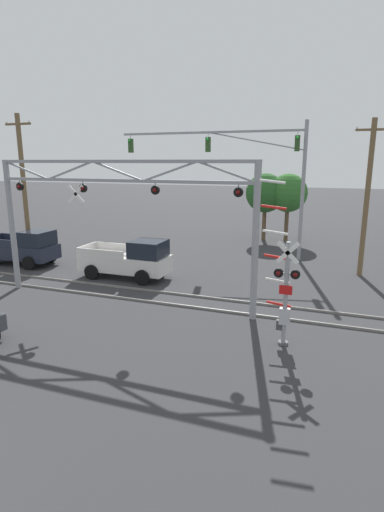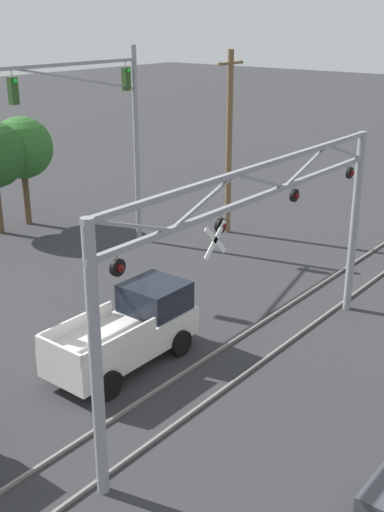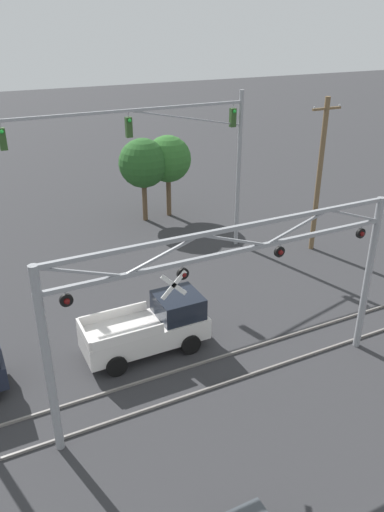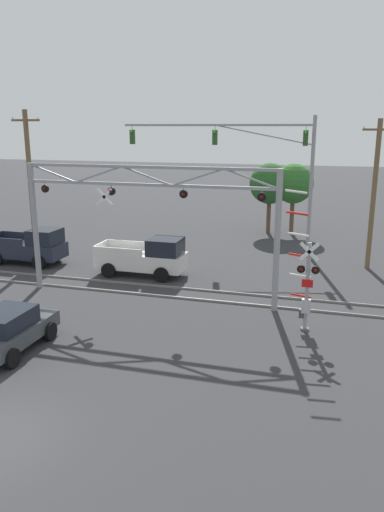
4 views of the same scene
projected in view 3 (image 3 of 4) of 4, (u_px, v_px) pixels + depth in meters
The scene contains 8 objects.
rail_track_near at pixel (224, 383), 18.25m from camera, with size 80.00×0.08×0.10m, color gray.
rail_track_far at pixel (206, 362), 19.41m from camera, with size 80.00×0.08×0.10m, color gray.
crossing_gantry at pixel (232, 287), 16.21m from camera, with size 12.40×0.29×6.37m.
traffic_signal_span at pixel (189, 147), 25.76m from camera, with size 12.71×0.39×8.77m.
pickup_truck_lead at pixel (152, 327), 19.83m from camera, with size 4.96×2.16×2.18m.
utility_pole_right at pixel (319, 175), 27.17m from camera, with size 1.80×0.28×8.52m.
background_tree_beyond_span at pixel (168, 159), 32.33m from camera, with size 3.02×3.02×5.39m.
background_tree_far_left_verge at pixel (143, 163), 31.52m from camera, with size 3.12×3.12×5.40m.
Camera 3 is at (-7.47, -0.20, 12.15)m, focal length 35.00 mm.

